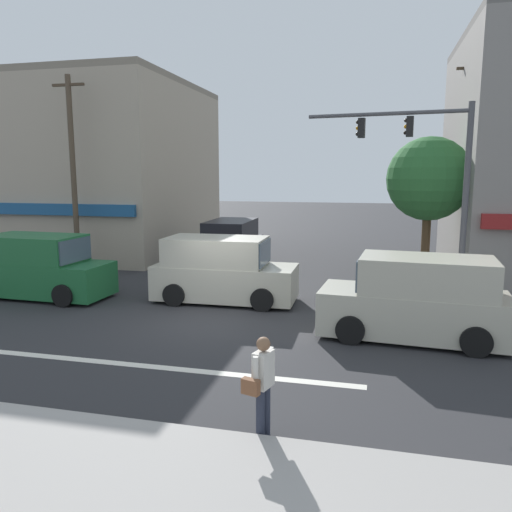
# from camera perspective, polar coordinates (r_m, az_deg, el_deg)

# --- Properties ---
(ground_plane) EXTENTS (120.00, 120.00, 0.00)m
(ground_plane) POSITION_cam_1_polar(r_m,az_deg,el_deg) (14.38, -5.51, -7.44)
(ground_plane) COLOR #2B2B2D
(lane_marking_stripe) EXTENTS (9.00, 0.24, 0.01)m
(lane_marking_stripe) POSITION_cam_1_polar(r_m,az_deg,el_deg) (11.31, -11.43, -12.32)
(lane_marking_stripe) COLOR silver
(lane_marking_stripe) RESTS_ON ground
(building_left_block) EXTENTS (12.03, 10.78, 8.81)m
(building_left_block) POSITION_cam_1_polar(r_m,az_deg,el_deg) (29.13, -19.06, 9.39)
(building_left_block) COLOR tan
(building_left_block) RESTS_ON ground
(street_tree) EXTENTS (3.09, 3.09, 5.51)m
(street_tree) POSITION_cam_1_polar(r_m,az_deg,el_deg) (19.70, 19.17, 8.26)
(street_tree) COLOR #4C3823
(street_tree) RESTS_ON ground
(utility_pole_near_left) EXTENTS (1.40, 0.22, 8.05)m
(utility_pole_near_left) POSITION_cam_1_polar(r_m,az_deg,el_deg) (22.05, -20.16, 8.90)
(utility_pole_near_left) COLOR brown
(utility_pole_near_left) RESTS_ON ground
(utility_pole_far_right) EXTENTS (1.40, 0.22, 8.59)m
(utility_pole_far_right) POSITION_cam_1_polar(r_m,az_deg,el_deg) (21.88, 23.17, 9.42)
(utility_pole_far_right) COLOR brown
(utility_pole_far_right) RESTS_ON ground
(traffic_light_mast) EXTENTS (4.86, 0.75, 6.20)m
(traffic_light_mast) POSITION_cam_1_polar(r_m,az_deg,el_deg) (16.04, 19.47, 8.95)
(traffic_light_mast) COLOR #47474C
(traffic_light_mast) RESTS_ON ground
(van_crossing_center) EXTENTS (4.63, 2.11, 2.11)m
(van_crossing_center) POSITION_cam_1_polar(r_m,az_deg,el_deg) (16.32, -3.87, -1.74)
(van_crossing_center) COLOR #B7B29E
(van_crossing_center) RESTS_ON ground
(van_waiting_far) EXTENTS (2.11, 4.64, 2.11)m
(van_waiting_far) POSITION_cam_1_polar(r_m,az_deg,el_deg) (22.43, -2.73, 1.33)
(van_waiting_far) COLOR black
(van_waiting_far) RESTS_ON ground
(van_approaching_near) EXTENTS (4.66, 2.15, 2.11)m
(van_approaching_near) POSITION_cam_1_polar(r_m,az_deg,el_deg) (18.38, -23.43, -1.25)
(van_approaching_near) COLOR #1E6033
(van_approaching_near) RESTS_ON ground
(van_parked_curbside) EXTENTS (4.72, 2.29, 2.11)m
(van_parked_curbside) POSITION_cam_1_polar(r_m,az_deg,el_deg) (13.22, 17.89, -4.84)
(van_parked_curbside) COLOR #B7B29E
(van_parked_curbside) RESTS_ON ground
(pedestrian_foreground_with_bag) EXTENTS (0.44, 0.67, 1.67)m
(pedestrian_foreground_with_bag) POSITION_cam_1_polar(r_m,az_deg,el_deg) (8.01, 0.73, -14.17)
(pedestrian_foreground_with_bag) COLOR #232838
(pedestrian_foreground_with_bag) RESTS_ON ground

